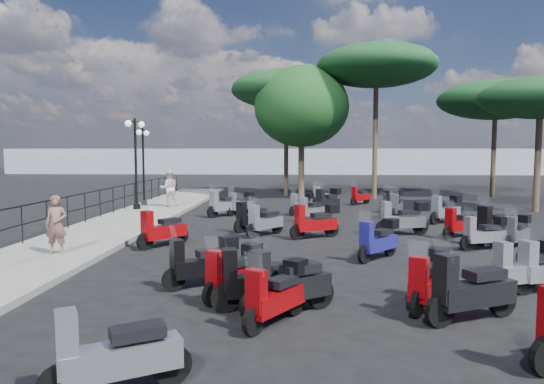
{
  "coord_description": "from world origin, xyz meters",
  "views": [
    {
      "loc": [
        0.01,
        -15.24,
        2.8
      ],
      "look_at": [
        -0.95,
        3.36,
        1.2
      ],
      "focal_mm": 32.0,
      "sensor_mm": 36.0,
      "label": 1
    }
  ],
  "objects_px": {
    "scooter_1": "(202,263)",
    "scooter_14": "(378,240)",
    "scooter_19": "(471,291)",
    "scooter_31": "(276,295)",
    "scooter_27": "(517,232)",
    "pine_3": "(541,98)",
    "broadleaf_tree": "(302,107)",
    "scooter_22": "(396,207)",
    "scooter_24": "(526,268)",
    "woman": "(56,225)",
    "scooter_6": "(258,282)",
    "scooter_23": "(360,197)",
    "scooter_26": "(496,226)",
    "scooter_8": "(264,222)",
    "scooter_15": "(403,219)",
    "lamp_post_1": "(136,158)",
    "scooter_3": "(252,218)",
    "scooter_28": "(446,210)",
    "scooter_21": "(459,224)",
    "scooter_5": "(241,204)",
    "scooter_11": "(328,201)",
    "scooter_29": "(393,201)",
    "scooter_7": "(234,273)",
    "scooter_0": "(114,356)",
    "scooter_17": "(321,196)",
    "pedestrian_far": "(169,188)",
    "pine_1": "(496,100)",
    "scooter_20": "(485,234)",
    "scooter_12": "(287,286)",
    "lamp_post_2": "(143,161)",
    "scooter_4": "(224,205)",
    "scooter_10": "(311,210)",
    "pine_0": "(376,66)"
  },
  "relations": [
    {
      "from": "scooter_11",
      "to": "scooter_29",
      "type": "height_order",
      "value": "scooter_11"
    },
    {
      "from": "lamp_post_1",
      "to": "scooter_3",
      "type": "xyz_separation_m",
      "value": [
        5.7,
        -4.87,
        -2.01
      ]
    },
    {
      "from": "scooter_5",
      "to": "scooter_22",
      "type": "bearing_deg",
      "value": -151.05
    },
    {
      "from": "scooter_7",
      "to": "pine_1",
      "type": "height_order",
      "value": "pine_1"
    },
    {
      "from": "scooter_6",
      "to": "scooter_8",
      "type": "distance_m",
      "value": 7.39
    },
    {
      "from": "scooter_1",
      "to": "scooter_31",
      "type": "height_order",
      "value": "scooter_1"
    },
    {
      "from": "scooter_22",
      "to": "scooter_24",
      "type": "bearing_deg",
      "value": 112.28
    },
    {
      "from": "scooter_1",
      "to": "scooter_14",
      "type": "xyz_separation_m",
      "value": [
        4.02,
        2.73,
        0.0
      ]
    },
    {
      "from": "scooter_1",
      "to": "scooter_4",
      "type": "xyz_separation_m",
      "value": [
        -1.17,
        10.59,
        -0.0
      ]
    },
    {
      "from": "pedestrian_far",
      "to": "scooter_21",
      "type": "relative_size",
      "value": 1.28
    },
    {
      "from": "scooter_7",
      "to": "scooter_29",
      "type": "bearing_deg",
      "value": -79.87
    },
    {
      "from": "scooter_27",
      "to": "broadleaf_tree",
      "type": "bearing_deg",
      "value": -22.91
    },
    {
      "from": "scooter_6",
      "to": "scooter_26",
      "type": "bearing_deg",
      "value": -61.27
    },
    {
      "from": "pine_3",
      "to": "scooter_12",
      "type": "bearing_deg",
      "value": -127.33
    },
    {
      "from": "lamp_post_2",
      "to": "scooter_23",
      "type": "distance_m",
      "value": 11.02
    },
    {
      "from": "woman",
      "to": "scooter_12",
      "type": "bearing_deg",
      "value": -38.37
    },
    {
      "from": "scooter_28",
      "to": "scooter_31",
      "type": "height_order",
      "value": "scooter_28"
    },
    {
      "from": "scooter_27",
      "to": "broadleaf_tree",
      "type": "xyz_separation_m",
      "value": [
        -6.12,
        14.04,
        4.86
      ]
    },
    {
      "from": "scooter_24",
      "to": "pine_0",
      "type": "xyz_separation_m",
      "value": [
        -0.0,
        18.6,
        7.04
      ]
    },
    {
      "from": "scooter_0",
      "to": "scooter_29",
      "type": "height_order",
      "value": "scooter_0"
    },
    {
      "from": "scooter_27",
      "to": "scooter_23",
      "type": "bearing_deg",
      "value": -30.59
    },
    {
      "from": "scooter_7",
      "to": "scooter_21",
      "type": "distance_m",
      "value": 9.32
    },
    {
      "from": "woman",
      "to": "scooter_7",
      "type": "relative_size",
      "value": 1.07
    },
    {
      "from": "scooter_3",
      "to": "scooter_15",
      "type": "bearing_deg",
      "value": -144.41
    },
    {
      "from": "scooter_15",
      "to": "scooter_29",
      "type": "xyz_separation_m",
      "value": [
        0.89,
        6.32,
        -0.06
      ]
    },
    {
      "from": "pedestrian_far",
      "to": "pine_1",
      "type": "bearing_deg",
      "value": -179.76
    },
    {
      "from": "scooter_0",
      "to": "scooter_7",
      "type": "xyz_separation_m",
      "value": [
        0.87,
        3.75,
        0.01
      ]
    },
    {
      "from": "scooter_15",
      "to": "scooter_17",
      "type": "height_order",
      "value": "scooter_15"
    },
    {
      "from": "scooter_11",
      "to": "scooter_23",
      "type": "bearing_deg",
      "value": -80.51
    },
    {
      "from": "pine_3",
      "to": "scooter_17",
      "type": "bearing_deg",
      "value": 164.33
    },
    {
      "from": "scooter_21",
      "to": "scooter_22",
      "type": "height_order",
      "value": "scooter_22"
    },
    {
      "from": "scooter_8",
      "to": "scooter_27",
      "type": "height_order",
      "value": "scooter_8"
    },
    {
      "from": "scooter_5",
      "to": "scooter_23",
      "type": "relative_size",
      "value": 1.14
    },
    {
      "from": "scooter_21",
      "to": "scooter_24",
      "type": "xyz_separation_m",
      "value": [
        -0.76,
        -6.19,
        0.07
      ]
    },
    {
      "from": "scooter_24",
      "to": "scooter_28",
      "type": "height_order",
      "value": "scooter_28"
    },
    {
      "from": "scooter_20",
      "to": "broadleaf_tree",
      "type": "height_order",
      "value": "broadleaf_tree"
    },
    {
      "from": "scooter_22",
      "to": "scooter_26",
      "type": "relative_size",
      "value": 0.98
    },
    {
      "from": "scooter_7",
      "to": "scooter_26",
      "type": "xyz_separation_m",
      "value": [
        7.17,
        5.8,
        0.04
      ]
    },
    {
      "from": "scooter_20",
      "to": "broadleaf_tree",
      "type": "relative_size",
      "value": 0.2
    },
    {
      "from": "scooter_5",
      "to": "scooter_3",
      "type": "bearing_deg",
      "value": 136.94
    },
    {
      "from": "scooter_8",
      "to": "scooter_17",
      "type": "distance_m",
      "value": 9.8
    },
    {
      "from": "scooter_5",
      "to": "scooter_10",
      "type": "height_order",
      "value": "scooter_5"
    },
    {
      "from": "woman",
      "to": "scooter_6",
      "type": "bearing_deg",
      "value": -38.79
    },
    {
      "from": "scooter_27",
      "to": "pine_1",
      "type": "height_order",
      "value": "pine_1"
    },
    {
      "from": "scooter_27",
      "to": "pine_3",
      "type": "bearing_deg",
      "value": -74.89
    },
    {
      "from": "scooter_19",
      "to": "scooter_31",
      "type": "xyz_separation_m",
      "value": [
        -3.16,
        -0.27,
        -0.04
      ]
    },
    {
      "from": "lamp_post_2",
      "to": "scooter_23",
      "type": "height_order",
      "value": "lamp_post_2"
    },
    {
      "from": "lamp_post_1",
      "to": "scooter_4",
      "type": "relative_size",
      "value": 2.87
    },
    {
      "from": "scooter_15",
      "to": "scooter_27",
      "type": "height_order",
      "value": "scooter_15"
    },
    {
      "from": "scooter_19",
      "to": "scooter_4",
      "type": "bearing_deg",
      "value": 0.34
    }
  ]
}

